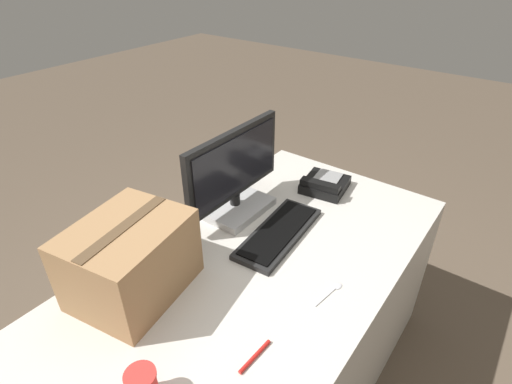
{
  "coord_description": "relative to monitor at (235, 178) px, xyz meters",
  "views": [
    {
      "loc": [
        -0.83,
        -0.66,
        1.77
      ],
      "look_at": [
        0.26,
        0.16,
        0.91
      ],
      "focal_mm": 28.0,
      "sensor_mm": 36.0,
      "label": 1
    }
  ],
  "objects": [
    {
      "name": "cardboard_box",
      "position": [
        -0.57,
        -0.03,
        -0.03
      ],
      "size": [
        0.42,
        0.36,
        0.27
      ],
      "rotation": [
        0.0,
        0.0,
        0.18
      ],
      "color": "#9E754C",
      "rests_on": "office_desk"
    },
    {
      "name": "keyboard",
      "position": [
        -0.04,
        -0.25,
        -0.15
      ],
      "size": [
        0.47,
        0.21,
        0.03
      ],
      "rotation": [
        0.0,
        0.0,
        0.09
      ],
      "color": "black",
      "rests_on": "office_desk"
    },
    {
      "name": "monitor",
      "position": [
        0.0,
        0.0,
        0.0
      ],
      "size": [
        0.55,
        0.24,
        0.38
      ],
      "color": "#B7B7B7",
      "rests_on": "office_desk"
    },
    {
      "name": "office_desk",
      "position": [
        -0.28,
        -0.28,
        -0.54
      ],
      "size": [
        1.8,
        0.9,
        0.76
      ],
      "color": "beige",
      "rests_on": "ground_plane"
    },
    {
      "name": "spoon",
      "position": [
        -0.18,
        -0.57,
        -0.16
      ],
      "size": [
        0.15,
        0.04,
        0.0
      ],
      "rotation": [
        0.0,
        0.0,
        6.14
      ],
      "color": "silver",
      "rests_on": "office_desk"
    },
    {
      "name": "pen_marker",
      "position": [
        -0.54,
        -0.51,
        -0.16
      ],
      "size": [
        0.13,
        0.02,
        0.01
      ],
      "rotation": [
        0.0,
        0.0,
        3.1
      ],
      "color": "red",
      "rests_on": "office_desk"
    },
    {
      "name": "desk_phone",
      "position": [
        0.39,
        -0.23,
        -0.14
      ],
      "size": [
        0.23,
        0.22,
        0.08
      ],
      "rotation": [
        0.0,
        0.0,
        0.15
      ],
      "color": "black",
      "rests_on": "office_desk"
    }
  ]
}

